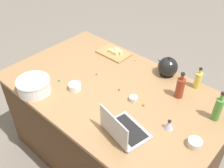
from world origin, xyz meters
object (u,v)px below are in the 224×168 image
at_px(bottle_oil, 198,80).
at_px(ramekin_medium, 195,143).
at_px(laptop, 122,130).
at_px(bottle_soy, 180,87).
at_px(mixing_bowl_large, 34,85).
at_px(butter_stick_left, 118,51).
at_px(butter_stick_right, 113,52).
at_px(kitchen_timer, 169,125).
at_px(bottle_olive, 218,109).
at_px(kettle, 168,67).
at_px(cutting_board, 114,53).
at_px(ramekin_small, 75,87).
at_px(ramekin_wide, 133,99).

height_order(bottle_oil, ramekin_medium, bottle_oil).
xyz_separation_m(laptop, bottle_oil, (-0.13, -0.82, 0.03)).
bearing_deg(bottle_soy, ramekin_medium, 132.86).
relative_size(laptop, mixing_bowl_large, 1.24).
relative_size(butter_stick_left, ramekin_medium, 1.13).
height_order(butter_stick_left, butter_stick_right, same).
bearing_deg(butter_stick_left, bottle_oil, -176.74).
xyz_separation_m(laptop, kitchen_timer, (-0.21, -0.26, -0.01)).
xyz_separation_m(bottle_olive, kettle, (0.57, -0.24, -0.02)).
bearing_deg(laptop, kitchen_timer, -128.25).
height_order(butter_stick_left, kitchen_timer, kitchen_timer).
distance_m(cutting_board, butter_stick_left, 0.05).
distance_m(mixing_bowl_large, ramekin_small, 0.34).
xyz_separation_m(kettle, ramekin_wide, (0.00, 0.48, -0.06)).
distance_m(ramekin_wide, kitchen_timer, 0.38).
distance_m(kettle, ramekin_wide, 0.49).
height_order(cutting_board, ramekin_medium, ramekin_medium).
bearing_deg(kettle, ramekin_medium, 135.87).
xyz_separation_m(kettle, kitchen_timer, (-0.37, 0.55, -0.04)).
bearing_deg(bottle_olive, butter_stick_left, -9.96).
relative_size(cutting_board, butter_stick_right, 2.93).
bearing_deg(kitchen_timer, mixing_bowl_large, 20.94).
height_order(laptop, bottle_olive, bottle_olive).
bearing_deg(mixing_bowl_large, laptop, -170.63).
bearing_deg(butter_stick_left, cutting_board, 30.78).
relative_size(mixing_bowl_large, kitchen_timer, 3.64).
bearing_deg(ramekin_small, kitchen_timer, -169.36).
distance_m(laptop, butter_stick_right, 1.04).
height_order(butter_stick_left, ramekin_wide, butter_stick_left).
distance_m(bottle_olive, ramekin_small, 1.14).
bearing_deg(ramekin_wide, mixing_bowl_large, 34.66).
height_order(laptop, kitchen_timer, laptop).
relative_size(kettle, ramekin_medium, 2.20).
height_order(laptop, ramekin_small, laptop).
relative_size(bottle_olive, bottle_oil, 1.27).
bearing_deg(kettle, mixing_bowl_large, 54.43).
bearing_deg(bottle_oil, bottle_soy, 76.19).
xyz_separation_m(cutting_board, ramekin_small, (-0.14, 0.65, 0.02)).
bearing_deg(bottle_olive, ramekin_medium, 91.75).
bearing_deg(laptop, ramekin_small, -9.83).
bearing_deg(ramekin_wide, butter_stick_left, -38.78).
bearing_deg(kitchen_timer, laptop, 51.75).
xyz_separation_m(laptop, mixing_bowl_large, (0.85, 0.14, 0.02)).
bearing_deg(bottle_olive, ramekin_wide, 23.25).
relative_size(kettle, kitchen_timer, 2.77).
distance_m(kettle, butter_stick_left, 0.56).
bearing_deg(ramekin_medium, kitchen_timer, -3.79).
distance_m(mixing_bowl_large, butter_stick_left, 0.92).
relative_size(bottle_olive, butter_stick_right, 2.29).
height_order(bottle_soy, ramekin_small, bottle_soy).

